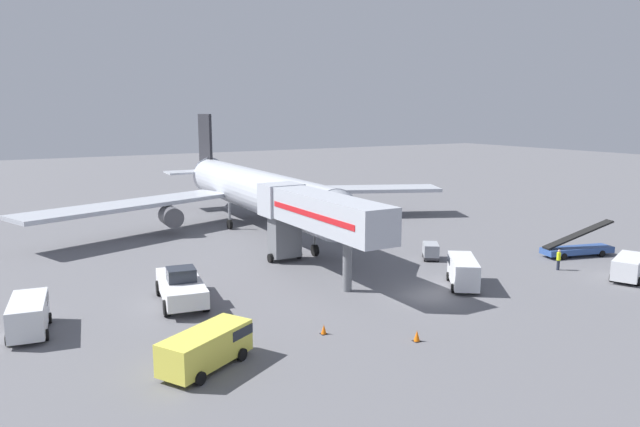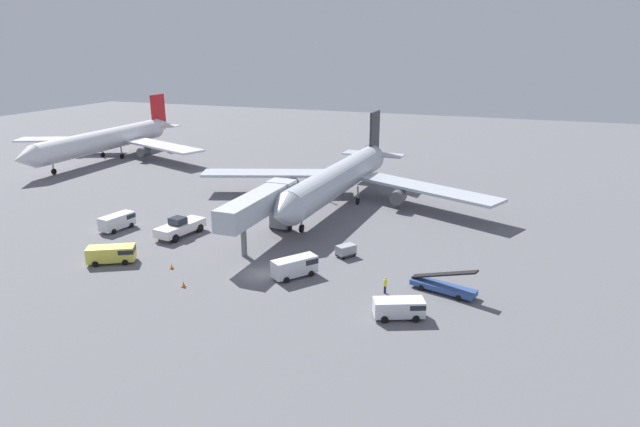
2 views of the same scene
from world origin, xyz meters
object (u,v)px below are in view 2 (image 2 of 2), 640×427
at_px(service_van_near_left, 113,253).
at_px(safety_cone_alpha, 184,284).
at_px(pushback_tug, 180,227).
at_px(baggage_cart_far_left, 346,250).
at_px(service_van_mid_left, 118,221).
at_px(airplane_at_gate, 341,177).
at_px(jet_bridge, 262,205).
at_px(service_van_mid_center, 400,307).
at_px(service_van_rear_left, 296,266).
at_px(ground_crew_worker_foreground, 385,285).
at_px(safety_cone_bravo, 172,266).
at_px(airplane_background, 109,139).
at_px(belt_loader_truck, 443,286).

height_order(service_van_near_left, safety_cone_alpha, service_van_near_left).
xyz_separation_m(pushback_tug, baggage_cart_far_left, (23.19, 0.57, -0.40)).
xyz_separation_m(service_van_mid_left, baggage_cart_far_left, (32.81, 1.35, -0.40)).
xyz_separation_m(airplane_at_gate, jet_bridge, (-3.82, -20.60, 0.73)).
bearing_deg(jet_bridge, service_van_mid_center, -33.25).
distance_m(service_van_rear_left, safety_cone_alpha, 12.16).
xyz_separation_m(ground_crew_worker_foreground, safety_cone_alpha, (-20.35, -6.04, -0.61)).
relative_size(service_van_mid_left, safety_cone_bravo, 8.59).
bearing_deg(safety_cone_bravo, baggage_cart_far_left, 30.98).
bearing_deg(pushback_tug, service_van_mid_center, -20.58).
relative_size(service_van_mid_left, safety_cone_alpha, 7.85).
xyz_separation_m(pushback_tug, service_van_mid_left, (-9.62, -0.78, 0.01)).
distance_m(service_van_mid_left, airplane_background, 52.74).
bearing_deg(service_van_mid_center, jet_bridge, 146.75).
distance_m(airplane_at_gate, belt_loader_truck, 34.39).
xyz_separation_m(service_van_near_left, service_van_mid_left, (-7.69, 10.01, 0.06)).
bearing_deg(safety_cone_alpha, airplane_at_gate, 81.02).
distance_m(service_van_mid_center, baggage_cart_far_left, 15.96).
bearing_deg(safety_cone_bravo, service_van_mid_center, -4.83).
bearing_deg(ground_crew_worker_foreground, baggage_cart_far_left, 129.95).
distance_m(airplane_at_gate, safety_cone_alpha, 36.53).
distance_m(service_van_rear_left, airplane_background, 79.00).
relative_size(service_van_mid_left, ground_crew_worker_foreground, 2.94).
bearing_deg(airplane_background, service_van_mid_left, -48.09).
bearing_deg(ground_crew_worker_foreground, service_van_mid_center, -60.68).
bearing_deg(service_van_mid_center, pushback_tug, 159.42).
xyz_separation_m(service_van_near_left, safety_cone_alpha, (11.66, -2.90, -0.83)).
relative_size(belt_loader_truck, service_van_mid_center, 1.38).
bearing_deg(airplane_background, service_van_rear_left, -35.08).
bearing_deg(ground_crew_worker_foreground, airplane_at_gate, 116.23).
height_order(jet_bridge, safety_cone_alpha, jet_bridge).
xyz_separation_m(jet_bridge, service_van_near_left, (-13.51, -12.36, -3.94)).
height_order(pushback_tug, service_van_near_left, pushback_tug).
relative_size(service_van_near_left, baggage_cart_far_left, 2.16).
xyz_separation_m(airplane_at_gate, ground_crew_worker_foreground, (14.69, -29.81, -3.43)).
distance_m(service_van_mid_left, baggage_cart_far_left, 32.84).
relative_size(service_van_mid_left, airplane_background, 0.10).
bearing_deg(service_van_mid_left, airplane_at_gate, 42.53).
distance_m(safety_cone_alpha, airplane_background, 75.51).
height_order(baggage_cart_far_left, safety_cone_alpha, baggage_cart_far_left).
height_order(baggage_cart_far_left, ground_crew_worker_foreground, ground_crew_worker_foreground).
relative_size(belt_loader_truck, service_van_near_left, 1.24).
relative_size(service_van_rear_left, baggage_cart_far_left, 1.96).
height_order(jet_bridge, pushback_tug, jet_bridge).
bearing_deg(safety_cone_bravo, safety_cone_alpha, -42.19).
distance_m(pushback_tug, safety_cone_alpha, 16.82).
bearing_deg(pushback_tug, airplane_background, 139.39).
bearing_deg(service_van_rear_left, service_van_mid_left, 168.12).
height_order(ground_crew_worker_foreground, airplane_background, airplane_background).
distance_m(baggage_cart_far_left, airplane_background, 77.88).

